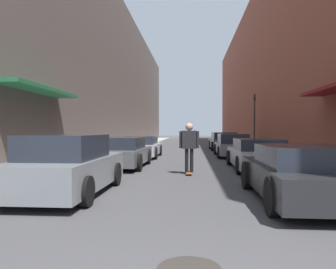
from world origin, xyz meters
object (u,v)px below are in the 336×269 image
(parked_car_left_0, at_px, (68,166))
(manhole_cover, at_px, (189,269))
(parked_car_right_0, at_px, (301,173))
(skateboarder, at_px, (189,143))
(parked_car_left_1, at_px, (122,153))
(traffic_light, at_px, (254,116))
(parked_car_right_3, at_px, (223,141))
(parked_car_left_2, at_px, (141,147))
(parked_car_right_2, at_px, (232,146))
(parked_car_right_1, at_px, (257,154))

(parked_car_left_0, bearing_deg, manhole_cover, -53.90)
(parked_car_right_0, relative_size, manhole_cover, 6.24)
(skateboarder, bearing_deg, manhole_cover, -89.56)
(manhole_cover, bearing_deg, parked_car_right_0, 56.88)
(parked_car_left_1, height_order, traffic_light, traffic_light)
(parked_car_left_0, bearing_deg, parked_car_left_1, 88.82)
(parked_car_right_0, relative_size, parked_car_right_3, 0.96)
(parked_car_left_1, bearing_deg, skateboarder, -35.04)
(parked_car_left_2, height_order, skateboarder, skateboarder)
(parked_car_right_0, xyz_separation_m, skateboarder, (-2.39, 3.98, 0.48))
(manhole_cover, bearing_deg, parked_car_right_2, 81.32)
(parked_car_right_0, relative_size, parked_car_right_2, 0.99)
(manhole_cover, bearing_deg, skateboarder, 90.44)
(parked_car_right_2, distance_m, traffic_light, 5.73)
(parked_car_right_0, height_order, traffic_light, traffic_light)
(parked_car_right_1, distance_m, parked_car_right_2, 6.00)
(parked_car_left_1, relative_size, manhole_cover, 5.88)
(parked_car_right_1, height_order, manhole_cover, parked_car_right_1)
(parked_car_right_3, distance_m, skateboarder, 13.80)
(parked_car_left_1, bearing_deg, parked_car_right_2, 48.50)
(parked_car_left_1, distance_m, manhole_cover, 9.85)
(parked_car_left_1, bearing_deg, parked_car_right_0, -49.12)
(parked_car_right_0, height_order, manhole_cover, parked_car_right_0)
(parked_car_left_2, xyz_separation_m, traffic_light, (7.22, 5.85, 1.94))
(parked_car_right_2, bearing_deg, parked_car_left_2, -169.98)
(parked_car_right_2, bearing_deg, parked_car_right_3, 89.35)
(parked_car_left_0, relative_size, parked_car_left_1, 0.99)
(parked_car_left_0, bearing_deg, parked_car_right_0, -3.92)
(parked_car_right_0, distance_m, skateboarder, 4.67)
(parked_car_right_2, bearing_deg, manhole_cover, -98.68)
(parked_car_left_0, xyz_separation_m, manhole_cover, (2.86, -3.93, -0.65))
(parked_car_right_0, xyz_separation_m, traffic_light, (2.14, 16.55, 1.92))
(parked_car_left_0, relative_size, traffic_light, 1.04)
(parked_car_left_0, xyz_separation_m, parked_car_right_0, (5.19, -0.36, -0.07))
(skateboarder, bearing_deg, parked_car_left_0, -127.73)
(manhole_cover, bearing_deg, traffic_light, 77.47)
(parked_car_left_1, relative_size, skateboarder, 2.37)
(parked_car_right_1, xyz_separation_m, parked_car_right_2, (-0.18, 6.00, 0.04))
(parked_car_left_0, xyz_separation_m, parked_car_right_3, (5.25, 17.20, -0.02))
(parked_car_left_1, relative_size, parked_car_left_2, 1.00)
(manhole_cover, relative_size, traffic_light, 0.18)
(parked_car_right_3, bearing_deg, traffic_light, -25.69)
(parked_car_right_1, xyz_separation_m, parked_car_right_3, (-0.11, 11.96, 0.06))
(parked_car_right_0, relative_size, skateboarder, 2.52)
(parked_car_right_1, bearing_deg, manhole_cover, -105.23)
(manhole_cover, bearing_deg, parked_car_right_3, 83.56)
(parked_car_left_0, xyz_separation_m, skateboarder, (2.81, 3.63, 0.41))
(skateboarder, bearing_deg, traffic_light, 70.17)
(parked_car_left_2, relative_size, parked_car_right_1, 0.87)
(parked_car_right_1, bearing_deg, parked_car_left_2, 135.74)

